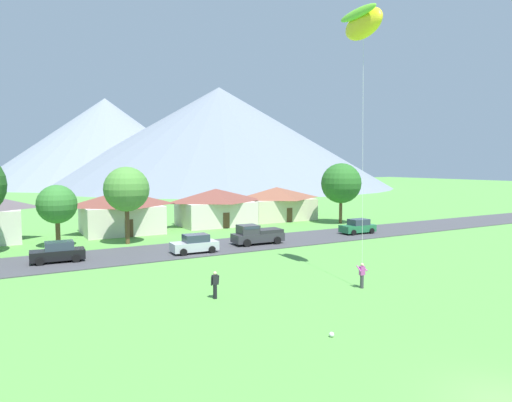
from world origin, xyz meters
The scene contains 17 objects.
road_strip centered at (0.00, 31.47, 0.04)m, with size 160.00×7.83×0.08m, color #424247.
mountain_west_ridge centered at (53.27, 174.71, 14.20)m, with size 80.28×80.28×28.40m, color gray.
mountain_far_west_ridge centered at (54.24, 142.49, 18.03)m, with size 123.25×123.25×36.05m, color slate.
mountain_central_ridge centered at (19.21, 170.21, 16.57)m, with size 90.68×90.68×33.14m, color gray.
house_leftmost centered at (-2.83, 45.30, 2.61)m, with size 9.41×7.92×5.04m.
house_left_center centered at (20.01, 47.26, 2.48)m, with size 10.75×7.44×4.79m.
house_rightmost centered at (9.63, 45.87, 2.54)m, with size 10.17×6.93×4.90m.
tree_near_left centered at (-10.37, 38.87, 4.23)m, with size 3.79×3.79×6.15m.
tree_left_of_center centered at (25.46, 39.33, 5.53)m, with size 5.49×5.49×8.29m.
tree_center centered at (-3.97, 37.50, 5.58)m, with size 4.57×4.57×7.90m.
parked_car_black_west_end centered at (-11.09, 31.42, 0.87)m, with size 4.28×2.23×1.68m.
parked_car_green_mid_west centered at (21.01, 30.92, 0.87)m, with size 4.24×2.16×1.68m.
parked_car_silver_mid_east centered at (0.22, 29.53, 0.87)m, with size 4.25×2.17×1.68m.
pickup_truck_charcoal_west_side centered at (7.32, 30.66, 1.06)m, with size 5.28×2.50×1.99m.
kite_flyer_with_kite centered at (7.26, 15.57, 17.62)m, with size 2.88×4.29×18.93m.
watcher_person centered at (-3.78, 15.97, 0.88)m, with size 0.56×0.24×1.68m.
soccer_ball centered at (-1.43, 7.73, 0.12)m, with size 0.24×0.24×0.24m, color white.
Camera 1 is at (-14.54, -8.43, 8.14)m, focal length 31.39 mm.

